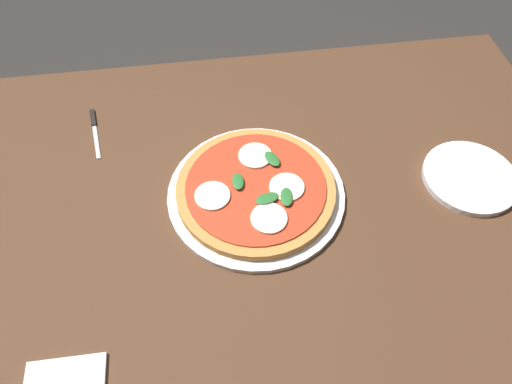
# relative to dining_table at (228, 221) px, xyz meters

# --- Properties ---
(ground_plane) EXTENTS (6.00, 6.00, 0.00)m
(ground_plane) POSITION_rel_dining_table_xyz_m (0.00, 0.00, -0.62)
(ground_plane) COLOR #2D2B28
(dining_table) EXTENTS (1.58, 0.93, 0.70)m
(dining_table) POSITION_rel_dining_table_xyz_m (0.00, 0.00, 0.00)
(dining_table) COLOR #4C301E
(dining_table) RESTS_ON ground_plane
(serving_tray) EXTENTS (0.37, 0.37, 0.01)m
(serving_tray) POSITION_rel_dining_table_xyz_m (0.06, 0.00, 0.09)
(serving_tray) COLOR silver
(serving_tray) RESTS_ON dining_table
(pizza) EXTENTS (0.33, 0.33, 0.03)m
(pizza) POSITION_rel_dining_table_xyz_m (0.06, -0.00, 0.11)
(pizza) COLOR #C6843F
(pizza) RESTS_ON serving_tray
(plate_white) EXTENTS (0.20, 0.20, 0.01)m
(plate_white) POSITION_rel_dining_table_xyz_m (0.53, -0.02, 0.09)
(plate_white) COLOR white
(plate_white) RESTS_ON dining_table
(knife) EXTENTS (0.03, 0.16, 0.01)m
(knife) POSITION_rel_dining_table_xyz_m (-0.28, 0.25, 0.09)
(knife) COLOR black
(knife) RESTS_ON dining_table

